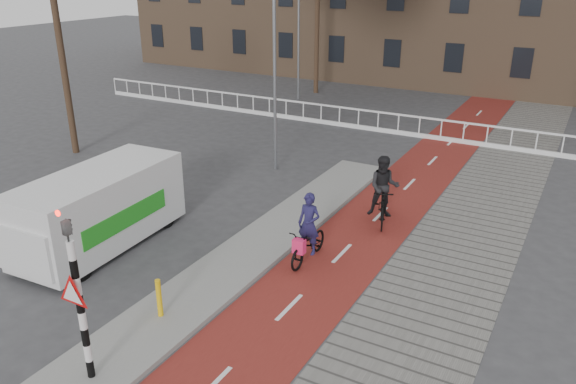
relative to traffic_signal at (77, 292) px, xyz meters
The scene contains 14 objects.
ground 2.90m from the traffic_signal, 73.47° to the left, with size 120.00×120.00×0.00m, color #38383A.
bike_lane 12.36m from the traffic_signal, 80.09° to the left, with size 2.50×60.00×0.01m, color maroon.
sidewalk 13.13m from the traffic_signal, 67.82° to the left, with size 3.00×60.00×0.01m, color slate.
curb_island 6.32m from the traffic_signal, 90.95° to the left, with size 1.80×16.00×0.12m, color gray.
traffic_signal is the anchor object (origin of this frame).
bollard 2.62m from the traffic_signal, 94.65° to the left, with size 0.12×0.12×0.91m, color yellow.
cyclist_near 6.52m from the traffic_signal, 76.67° to the left, with size 0.65×1.85×1.93m.
cyclist_far 9.79m from the traffic_signal, 76.01° to the left, with size 1.22×2.09×2.14m.
van 5.91m from the traffic_signal, 133.78° to the left, with size 2.26×5.13×2.17m.
railing 19.60m from the traffic_signal, 103.02° to the left, with size 28.00×0.10×0.99m.
tree_left 15.29m from the traffic_signal, 139.49° to the left, with size 0.27×0.27×9.25m, color #312115.
tree_mid 26.70m from the traffic_signal, 107.22° to the left, with size 0.28×0.28×8.30m, color #312115.
streetlight_near 12.64m from the traffic_signal, 103.90° to the left, with size 0.12×0.12×8.00m, color slate.
streetlight_left 24.73m from the traffic_signal, 108.92° to the left, with size 0.12×0.12×8.38m, color slate.
Camera 1 is at (6.86, -7.68, 7.41)m, focal length 35.00 mm.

